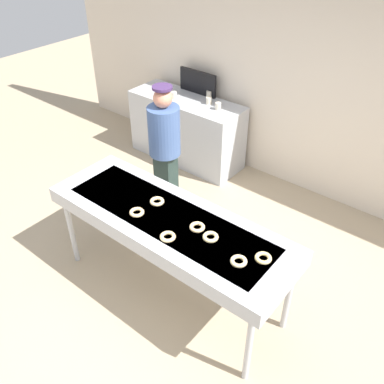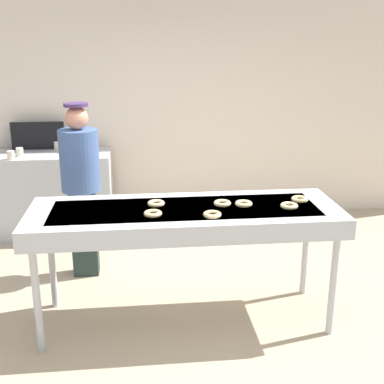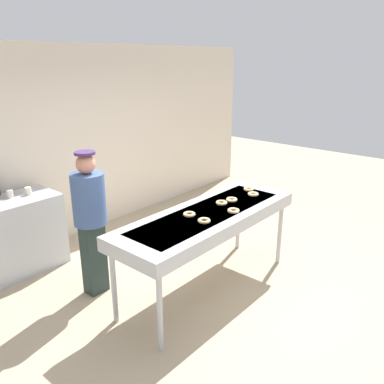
{
  "view_description": "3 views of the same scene",
  "coord_description": "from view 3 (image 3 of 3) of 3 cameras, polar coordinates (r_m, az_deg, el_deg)",
  "views": [
    {
      "loc": [
        1.97,
        -2.12,
        3.35
      ],
      "look_at": [
        -0.05,
        0.39,
        1.0
      ],
      "focal_mm": 39.08,
      "sensor_mm": 36.0,
      "label": 1
    },
    {
      "loc": [
        -0.33,
        -3.6,
        2.22
      ],
      "look_at": [
        0.09,
        0.34,
        0.99
      ],
      "focal_mm": 46.33,
      "sensor_mm": 36.0,
      "label": 2
    },
    {
      "loc": [
        -3.21,
        -2.52,
        2.6
      ],
      "look_at": [
        0.05,
        0.28,
        1.13
      ],
      "focal_mm": 36.88,
      "sensor_mm": 36.0,
      "label": 3
    }
  ],
  "objects": [
    {
      "name": "paper_cup_3",
      "position": [
        5.36,
        -24.87,
        -0.24
      ],
      "size": [
        0.08,
        0.08,
        0.1
      ],
      "primitive_type": "cylinder",
      "color": "beige",
      "rests_on": "prep_counter"
    },
    {
      "name": "paper_cup_2",
      "position": [
        5.38,
        -22.63,
        0.14
      ],
      "size": [
        0.08,
        0.08,
        0.1
      ],
      "primitive_type": "cylinder",
      "color": "beige",
      "rests_on": "prep_counter"
    },
    {
      "name": "plain_donut_0",
      "position": [
        4.96,
        8.84,
        -0.3
      ],
      "size": [
        0.18,
        0.18,
        0.03
      ],
      "primitive_type": "torus",
      "rotation": [
        0.0,
        0.0,
        2.77
      ],
      "color": "beige",
      "rests_on": "fryer_conveyor"
    },
    {
      "name": "plain_donut_5",
      "position": [
        4.28,
        -0.4,
        -3.23
      ],
      "size": [
        0.14,
        0.14,
        0.03
      ],
      "primitive_type": "torus",
      "rotation": [
        0.0,
        0.0,
        0.02
      ],
      "color": "#F3CF91",
      "rests_on": "fryer_conveyor"
    },
    {
      "name": "back_wall",
      "position": [
        6.13,
        -16.87,
        6.8
      ],
      "size": [
        8.0,
        0.12,
        2.8
      ],
      "primitive_type": "cube",
      "color": "beige",
      "rests_on": "ground"
    },
    {
      "name": "ground_plane",
      "position": [
        4.84,
        2.2,
        -13.65
      ],
      "size": [
        16.0,
        16.0,
        0.0
      ],
      "primitive_type": "plane",
      "color": "tan"
    },
    {
      "name": "worker_baker",
      "position": [
        4.48,
        -14.51,
        -3.16
      ],
      "size": [
        0.36,
        0.36,
        1.67
      ],
      "rotation": [
        0.0,
        0.0,
        3.23
      ],
      "color": "#22322F",
      "rests_on": "ground"
    },
    {
      "name": "plain_donut_4",
      "position": [
        4.4,
        6.01,
        -2.69
      ],
      "size": [
        0.17,
        0.17,
        0.03
      ],
      "primitive_type": "torus",
      "rotation": [
        0.0,
        0.0,
        1.92
      ],
      "color": "#EBC482",
      "rests_on": "fryer_conveyor"
    },
    {
      "name": "plain_donut_3",
      "position": [
        5.14,
        8.21,
        0.43
      ],
      "size": [
        0.19,
        0.19,
        0.03
      ],
      "primitive_type": "torus",
      "rotation": [
        0.0,
        0.0,
        2.18
      ],
      "color": "#F5D586",
      "rests_on": "fryer_conveyor"
    },
    {
      "name": "fryer_conveyor",
      "position": [
        4.42,
        2.34,
        -3.86
      ],
      "size": [
        2.41,
        0.81,
        0.97
      ],
      "color": "#B7BABF",
      "rests_on": "ground"
    },
    {
      "name": "plain_donut_2",
      "position": [
        4.12,
        1.76,
        -4.16
      ],
      "size": [
        0.14,
        0.14,
        0.03
      ],
      "primitive_type": "torus",
      "rotation": [
        0.0,
        0.0,
        1.52
      ],
      "color": "#F6C988",
      "rests_on": "fryer_conveyor"
    },
    {
      "name": "plain_donut_1",
      "position": [
        4.63,
        4.3,
        -1.55
      ],
      "size": [
        0.16,
        0.16,
        0.03
      ],
      "primitive_type": "torus",
      "rotation": [
        0.0,
        0.0,
        0.24
      ],
      "color": "#F0C988",
      "rests_on": "fryer_conveyor"
    },
    {
      "name": "plain_donut_6",
      "position": [
        4.74,
        5.76,
        -1.1
      ],
      "size": [
        0.19,
        0.19,
        0.03
      ],
      "primitive_type": "torus",
      "rotation": [
        0.0,
        0.0,
        2.09
      ],
      "color": "#EBD28D",
      "rests_on": "fryer_conveyor"
    }
  ]
}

